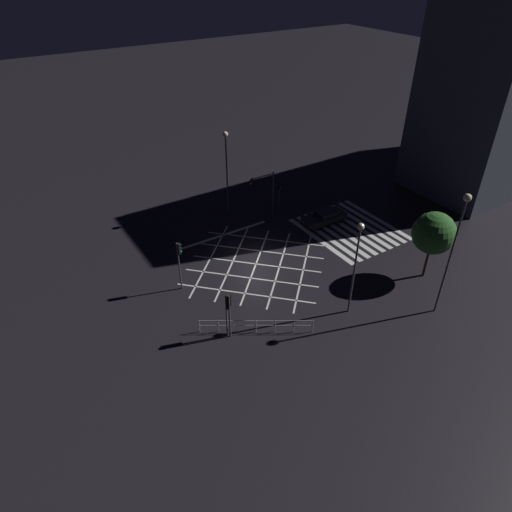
# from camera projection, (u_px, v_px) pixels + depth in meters

# --- Properties ---
(ground_plane) EXTENTS (200.00, 200.00, 0.00)m
(ground_plane) POSITION_uv_depth(u_px,v_px,m) (256.00, 264.00, 38.43)
(ground_plane) COLOR black
(road_markings) EXTENTS (13.56, 21.13, 0.01)m
(road_markings) POSITION_uv_depth(u_px,v_px,m) (321.00, 238.00, 41.83)
(road_markings) COLOR silver
(road_markings) RESTS_ON ground_plane
(traffic_light_se_main) EXTENTS (0.39, 0.36, 3.45)m
(traffic_light_se_main) POSITION_uv_depth(u_px,v_px,m) (280.00, 189.00, 44.48)
(traffic_light_se_main) COLOR #424244
(traffic_light_se_main) RESTS_ON ground_plane
(traffic_light_se_cross) EXTENTS (0.36, 2.69, 4.57)m
(traffic_light_se_cross) POSITION_uv_depth(u_px,v_px,m) (262.00, 187.00, 42.97)
(traffic_light_se_cross) COLOR #424244
(traffic_light_se_cross) RESTS_ON ground_plane
(traffic_light_nw_main) EXTENTS (0.39, 0.36, 3.58)m
(traffic_light_nw_main) POSITION_uv_depth(u_px,v_px,m) (229.00, 307.00, 29.99)
(traffic_light_nw_main) COLOR #424244
(traffic_light_nw_main) RESTS_ON ground_plane
(traffic_light_nw_cross) EXTENTS (0.36, 0.39, 3.41)m
(traffic_light_nw_cross) POSITION_uv_depth(u_px,v_px,m) (227.00, 308.00, 30.10)
(traffic_light_nw_cross) COLOR #424244
(traffic_light_nw_cross) RESTS_ON ground_plane
(traffic_light_median_north) EXTENTS (0.36, 0.39, 4.20)m
(traffic_light_median_north) POSITION_uv_depth(u_px,v_px,m) (179.00, 257.00, 34.06)
(traffic_light_median_north) COLOR #424244
(traffic_light_median_north) RESTS_ON ground_plane
(street_lamp_east) EXTENTS (0.53, 0.53, 9.55)m
(street_lamp_east) POSITION_uv_depth(u_px,v_px,m) (457.00, 233.00, 29.78)
(street_lamp_east) COLOR #424244
(street_lamp_east) RESTS_ON ground_plane
(street_lamp_west) EXTENTS (0.51, 0.51, 8.37)m
(street_lamp_west) POSITION_uv_depth(u_px,v_px,m) (226.00, 158.00, 42.31)
(street_lamp_west) COLOR #424244
(street_lamp_west) RESTS_ON ground_plane
(street_lamp_far) EXTENTS (0.48, 0.48, 7.46)m
(street_lamp_far) POSITION_uv_depth(u_px,v_px,m) (357.00, 253.00, 30.60)
(street_lamp_far) COLOR #424244
(street_lamp_far) RESTS_ON ground_plane
(street_tree_near) EXTENTS (3.32, 3.32, 5.69)m
(street_tree_near) POSITION_uv_depth(u_px,v_px,m) (434.00, 233.00, 34.84)
(street_tree_near) COLOR #473323
(street_tree_near) RESTS_ON ground_plane
(waiting_car) EXTENTS (1.80, 4.28, 1.27)m
(waiting_car) POSITION_uv_depth(u_px,v_px,m) (325.00, 217.00, 43.76)
(waiting_car) COLOR black
(waiting_car) RESTS_ON ground_plane
(pedestrian_railing) EXTENTS (4.28, 6.66, 1.05)m
(pedestrian_railing) POSITION_uv_depth(u_px,v_px,m) (256.00, 324.00, 31.38)
(pedestrian_railing) COLOR #B7B7BC
(pedestrian_railing) RESTS_ON ground_plane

